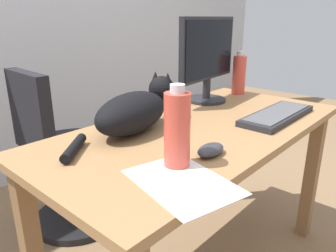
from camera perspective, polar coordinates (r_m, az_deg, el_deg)
name	(u,v)px	position (r m, az deg, el deg)	size (l,w,h in m)	color
desk	(200,152)	(1.33, 5.78, -4.57)	(1.37, 0.66, 0.73)	#9E7247
office_chair	(63,164)	(1.85, -18.08, -6.38)	(0.48, 0.48, 0.90)	black
monitor	(208,57)	(1.64, 7.12, 12.12)	(0.48, 0.20, 0.41)	#232328
keyboard	(277,115)	(1.46, 18.81, 1.85)	(0.44, 0.15, 0.03)	#232328
cat	(135,110)	(1.22, -5.79, 2.89)	(0.61, 0.25, 0.20)	black
computer_mouse	(211,150)	(1.02, 7.57, -4.21)	(0.11, 0.06, 0.04)	#333338
paper_sheet	(182,182)	(0.86, 2.50, -9.86)	(0.21, 0.30, 0.00)	white
water_bottle	(239,74)	(1.86, 12.50, 8.96)	(0.07, 0.07, 0.24)	#D84C3D
spray_bottle	(177,129)	(0.91, 1.63, -0.57)	(0.08, 0.08, 0.24)	#D84C3D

